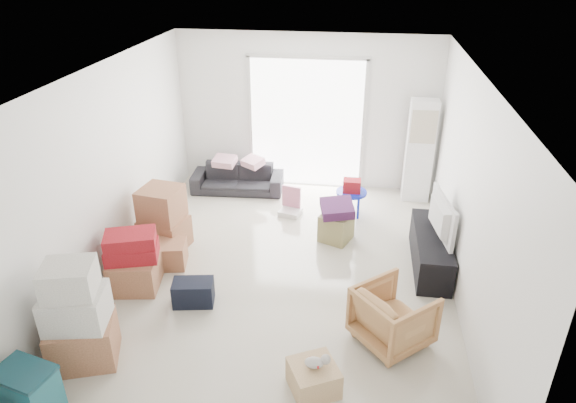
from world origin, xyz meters
The scene contains 21 objects.
room_shell centered at (0.00, 0.00, 1.35)m, with size 4.98×6.48×3.18m.
sliding_door centered at (0.00, 2.98, 1.24)m, with size 2.10×0.04×2.33m.
ac_tower centered at (1.95, 2.65, 0.88)m, with size 0.45×0.30×1.75m, color white.
tv_console centered at (2.00, 0.55, 0.25)m, with size 0.44×1.48×0.49m, color black.
television centered at (2.00, 0.55, 0.56)m, with size 0.96×0.56×0.13m, color black.
sofa centered at (-1.16, 2.50, 0.31)m, with size 1.60×0.47×0.63m, color #242328.
pillow_left centered at (-1.38, 2.50, 0.69)m, with size 0.39×0.31×0.12m, color #E7A8BF.
pillow_right centered at (-0.88, 2.54, 0.68)m, with size 0.35×0.28×0.12m, color #E7A8BF.
armchair centered at (1.43, -1.05, 0.37)m, with size 0.72×0.68×0.75m, color tan.
storage_bins centered at (-1.90, -2.60, 0.30)m, with size 0.59×0.48×0.60m.
box_stack_a centered at (-1.80, -1.81, 0.54)m, with size 0.80×0.73×1.20m.
box_stack_b centered at (-1.80, -0.49, 0.37)m, with size 0.73×0.67×0.79m.
box_stack_c centered at (-1.77, 0.51, 0.46)m, with size 0.73×0.65×0.94m.
loose_box centered at (-1.53, 0.05, 0.17)m, with size 0.41×0.41×0.35m, color #B27450.
duffel_bag centered at (-0.96, -0.72, 0.16)m, with size 0.49×0.29×0.31m, color black.
ottoman centered at (0.68, 1.06, 0.21)m, with size 0.42×0.42×0.42m, color #958A57.
blanket centered at (0.68, 1.06, 0.49)m, with size 0.46×0.46×0.14m, color #4F2050.
kids_table centered at (0.87, 1.88, 0.44)m, with size 0.49×0.49×0.62m.
toy_walker centered at (-0.10, 1.78, 0.13)m, with size 0.40×0.36×0.45m.
wood_crate centered at (0.65, -1.87, 0.15)m, with size 0.44×0.44×0.30m, color #E1B482.
plush_bunny centered at (0.67, -1.86, 0.35)m, with size 0.26×0.15×0.13m.
Camera 1 is at (0.94, -5.60, 4.01)m, focal length 32.00 mm.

